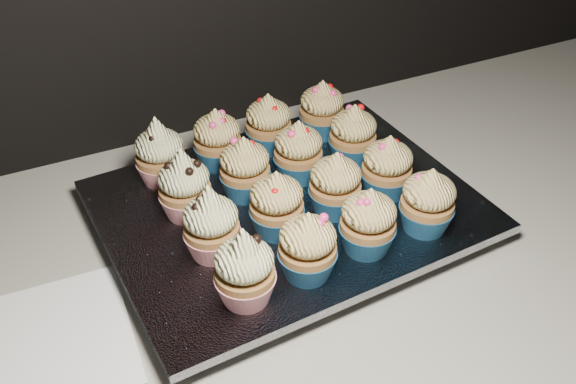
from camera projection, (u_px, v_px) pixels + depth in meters
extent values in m
cube|color=beige|center=(445.00, 206.00, 0.87)|extent=(2.44, 0.64, 0.04)
cube|color=white|center=(44.00, 345.00, 0.65)|extent=(0.18, 0.18, 0.00)
cube|color=black|center=(288.00, 217.00, 0.80)|extent=(0.42, 0.33, 0.02)
cube|color=silver|center=(288.00, 206.00, 0.79)|extent=(0.46, 0.37, 0.01)
cone|color=red|center=(246.00, 287.00, 0.65)|extent=(0.06, 0.06, 0.03)
ellipsoid|color=#F8F0AE|center=(244.00, 260.00, 0.63)|extent=(0.06, 0.06, 0.04)
cone|color=#F8F0AE|center=(243.00, 239.00, 0.61)|extent=(0.03, 0.03, 0.03)
cone|color=#1A507B|center=(307.00, 263.00, 0.68)|extent=(0.06, 0.06, 0.03)
ellipsoid|color=#F3CF7A|center=(308.00, 236.00, 0.66)|extent=(0.06, 0.06, 0.04)
cone|color=#F3CF7A|center=(308.00, 219.00, 0.64)|extent=(0.03, 0.03, 0.02)
cone|color=#1A507B|center=(366.00, 238.00, 0.71)|extent=(0.06, 0.06, 0.03)
ellipsoid|color=#F3CF7A|center=(369.00, 212.00, 0.69)|extent=(0.06, 0.06, 0.04)
cone|color=#F3CF7A|center=(371.00, 195.00, 0.68)|extent=(0.03, 0.03, 0.02)
cone|color=#1A507B|center=(425.00, 217.00, 0.74)|extent=(0.06, 0.06, 0.03)
ellipsoid|color=#F3CF7A|center=(429.00, 191.00, 0.72)|extent=(0.06, 0.06, 0.04)
cone|color=#F3CF7A|center=(432.00, 175.00, 0.70)|extent=(0.03, 0.03, 0.02)
cone|color=red|center=(213.00, 242.00, 0.71)|extent=(0.06, 0.06, 0.03)
ellipsoid|color=#F8F0AE|center=(210.00, 216.00, 0.68)|extent=(0.06, 0.06, 0.04)
cone|color=#F8F0AE|center=(208.00, 195.00, 0.67)|extent=(0.03, 0.03, 0.03)
cone|color=#1A507B|center=(277.00, 220.00, 0.74)|extent=(0.06, 0.06, 0.03)
ellipsoid|color=#F3CF7A|center=(277.00, 194.00, 0.71)|extent=(0.06, 0.06, 0.04)
cone|color=#F3CF7A|center=(276.00, 178.00, 0.70)|extent=(0.03, 0.03, 0.02)
cone|color=#1A507B|center=(334.00, 200.00, 0.77)|extent=(0.06, 0.06, 0.03)
ellipsoid|color=#F3CF7A|center=(336.00, 175.00, 0.74)|extent=(0.06, 0.06, 0.04)
cone|color=#F3CF7A|center=(337.00, 158.00, 0.73)|extent=(0.03, 0.03, 0.02)
cone|color=#1A507B|center=(385.00, 183.00, 0.80)|extent=(0.06, 0.06, 0.03)
ellipsoid|color=#F3CF7A|center=(388.00, 158.00, 0.77)|extent=(0.06, 0.06, 0.04)
cone|color=#F3CF7A|center=(390.00, 142.00, 0.76)|extent=(0.03, 0.03, 0.02)
cone|color=red|center=(187.00, 203.00, 0.76)|extent=(0.06, 0.06, 0.03)
ellipsoid|color=#F8F0AE|center=(184.00, 178.00, 0.74)|extent=(0.06, 0.06, 0.04)
cone|color=#F8F0AE|center=(181.00, 158.00, 0.72)|extent=(0.03, 0.03, 0.03)
cone|color=#1A507B|center=(246.00, 184.00, 0.79)|extent=(0.06, 0.06, 0.03)
ellipsoid|color=#F3CF7A|center=(244.00, 159.00, 0.77)|extent=(0.06, 0.06, 0.04)
cone|color=#F3CF7A|center=(244.00, 143.00, 0.76)|extent=(0.03, 0.03, 0.02)
cone|color=#1A507B|center=(298.00, 167.00, 0.82)|extent=(0.06, 0.06, 0.03)
ellipsoid|color=#F3CF7A|center=(298.00, 142.00, 0.80)|extent=(0.06, 0.06, 0.04)
cone|color=#F3CF7A|center=(299.00, 126.00, 0.79)|extent=(0.03, 0.03, 0.02)
cone|color=#1A507B|center=(352.00, 150.00, 0.85)|extent=(0.06, 0.06, 0.03)
ellipsoid|color=#F3CF7A|center=(354.00, 126.00, 0.83)|extent=(0.06, 0.06, 0.04)
cone|color=#F3CF7A|center=(355.00, 110.00, 0.82)|extent=(0.03, 0.03, 0.02)
cone|color=red|center=(162.00, 170.00, 0.82)|extent=(0.06, 0.06, 0.03)
ellipsoid|color=#F8F0AE|center=(159.00, 145.00, 0.79)|extent=(0.06, 0.06, 0.04)
cone|color=#F8F0AE|center=(156.00, 126.00, 0.78)|extent=(0.03, 0.03, 0.03)
cone|color=#1A507B|center=(218.00, 154.00, 0.85)|extent=(0.06, 0.06, 0.03)
ellipsoid|color=#F3CF7A|center=(216.00, 130.00, 0.82)|extent=(0.06, 0.06, 0.04)
cone|color=#F3CF7A|center=(215.00, 114.00, 0.81)|extent=(0.03, 0.03, 0.02)
cone|color=#1A507B|center=(269.00, 139.00, 0.88)|extent=(0.06, 0.06, 0.03)
ellipsoid|color=#F3CF7A|center=(268.00, 115.00, 0.85)|extent=(0.06, 0.06, 0.04)
cone|color=#F3CF7A|center=(268.00, 99.00, 0.84)|extent=(0.03, 0.03, 0.02)
cone|color=#1A507B|center=(321.00, 124.00, 0.91)|extent=(0.06, 0.06, 0.03)
ellipsoid|color=#F3CF7A|center=(322.00, 101.00, 0.88)|extent=(0.06, 0.06, 0.04)
cone|color=#F3CF7A|center=(323.00, 86.00, 0.87)|extent=(0.03, 0.03, 0.02)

